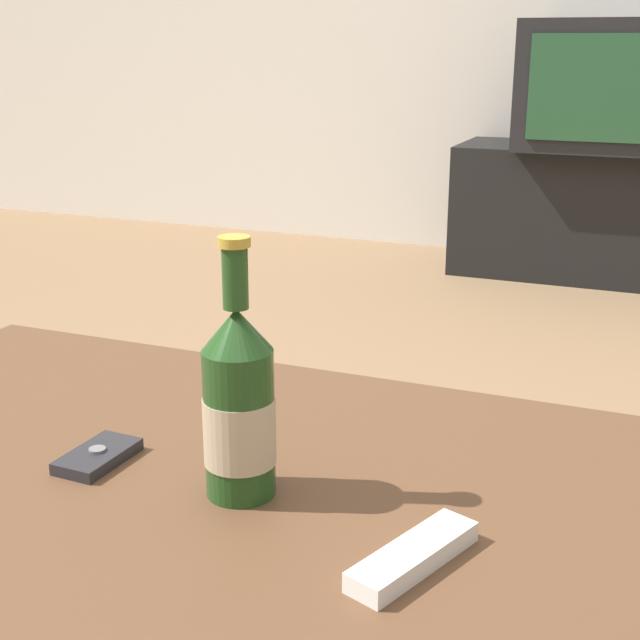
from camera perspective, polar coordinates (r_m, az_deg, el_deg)
The scene contains 6 objects.
coffee_table at distance 1.06m, azimuth -7.61°, elevation -12.17°, with size 1.10×0.66×0.42m.
tv_stand at distance 3.59m, azimuth 17.59°, elevation 6.55°, with size 1.09×0.43×0.49m.
television at distance 3.54m, azimuth 18.30°, elevation 14.11°, with size 0.63×0.60×0.46m.
beer_bottle at distance 0.92m, azimuth -5.21°, elevation -5.52°, with size 0.08×0.08×0.28m.
cell_phone at distance 1.05m, azimuth -14.03°, elevation -8.45°, with size 0.06×0.10×0.02m.
remote_control at distance 0.84m, azimuth 6.00°, elevation -14.79°, with size 0.09×0.16×0.02m.
Camera 1 is at (0.47, -0.79, 0.88)m, focal length 50.00 mm.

